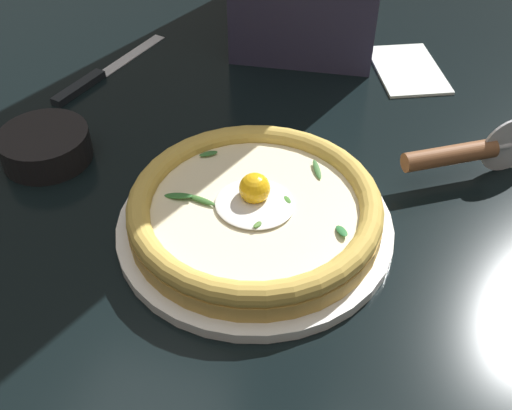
# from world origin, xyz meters

# --- Properties ---
(ground_plane) EXTENTS (2.40, 2.40, 0.03)m
(ground_plane) POSITION_xyz_m (0.00, 0.00, -0.01)
(ground_plane) COLOR black
(ground_plane) RESTS_ON ground
(pizza_plate) EXTENTS (0.29, 0.29, 0.01)m
(pizza_plate) POSITION_xyz_m (0.02, 0.00, 0.01)
(pizza_plate) COLOR white
(pizza_plate) RESTS_ON ground
(pizza) EXTENTS (0.26, 0.26, 0.05)m
(pizza) POSITION_xyz_m (0.02, 0.00, 0.03)
(pizza) COLOR gold
(pizza) RESTS_ON pizza_plate
(side_bowl) EXTENTS (0.11, 0.11, 0.04)m
(side_bowl) POSITION_xyz_m (-0.25, 0.04, 0.02)
(side_bowl) COLOR black
(side_bowl) RESTS_ON ground
(pizza_cutter) EXTENTS (0.14, 0.10, 0.07)m
(pizza_cutter) POSITION_xyz_m (0.22, 0.15, 0.04)
(pizza_cutter) COLOR silver
(pizza_cutter) RESTS_ON ground
(table_knife) EXTENTS (0.07, 0.23, 0.01)m
(table_knife) POSITION_xyz_m (-0.28, 0.22, 0.00)
(table_knife) COLOR silver
(table_knife) RESTS_ON ground
(drinking_glass) EXTENTS (0.06, 0.06, 0.11)m
(drinking_glass) POSITION_xyz_m (-0.03, 0.40, 0.04)
(drinking_glass) COLOR silver
(drinking_glass) RESTS_ON ground
(folded_napkin) EXTENTS (0.14, 0.16, 0.01)m
(folded_napkin) POSITION_xyz_m (0.13, 0.38, 0.00)
(folded_napkin) COLOR white
(folded_napkin) RESTS_ON ground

